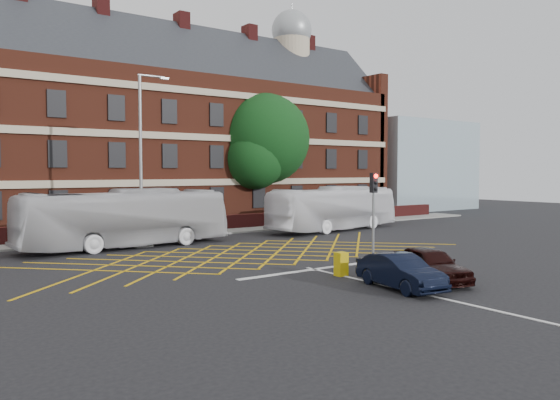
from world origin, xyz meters
TOP-DOWN VIEW (x-y plane):
  - ground at (0.00, 0.00)m, footprint 120.00×120.00m
  - victorian_building at (0.25, 22.00)m, footprint 51.00×12.17m
  - boundary_wall at (0.00, 13.00)m, footprint 56.00×0.50m
  - far_pavement at (0.00, 12.00)m, footprint 60.00×3.00m
  - glass_block at (34.00, 21.00)m, footprint 14.00×10.00m
  - box_junction_hatching at (0.00, 2.00)m, footprint 8.22×8.22m
  - stop_line at (0.00, -3.50)m, footprint 8.00×0.30m
  - centre_line at (0.00, -10.00)m, footprint 0.15×14.00m
  - bus_left at (-4.26, 8.21)m, footprint 12.14×3.45m
  - bus_right at (11.37, 8.06)m, footprint 11.86×4.25m
  - car_navy at (0.04, -8.42)m, footprint 1.98×4.06m
  - car_maroon at (2.00, -8.22)m, footprint 2.80×4.35m
  - deciduous_tree at (10.94, 16.54)m, footprint 7.88×7.73m
  - traffic_light_near at (3.53, -3.62)m, footprint 0.70×0.70m
  - street_lamp at (-3.31, 8.09)m, footprint 2.25×1.00m
  - utility_cabinet at (-0.03, -5.27)m, footprint 0.46×0.43m

SIDE VIEW (x-z plane):
  - ground at x=0.00m, z-range 0.00..0.00m
  - box_junction_hatching at x=0.00m, z-range 0.00..0.02m
  - stop_line at x=0.00m, z-range 0.00..0.02m
  - centre_line at x=0.00m, z-range 0.00..0.02m
  - far_pavement at x=0.00m, z-range 0.00..0.12m
  - utility_cabinet at x=-0.03m, z-range 0.00..0.99m
  - boundary_wall at x=0.00m, z-range 0.00..1.10m
  - car_navy at x=0.04m, z-range 0.00..1.28m
  - car_maroon at x=2.00m, z-range 0.00..1.38m
  - bus_right at x=11.37m, z-range 0.00..3.23m
  - bus_left at x=-4.26m, z-range 0.00..3.35m
  - traffic_light_near at x=3.53m, z-range -0.37..3.90m
  - street_lamp at x=-3.31m, z-range -1.46..8.44m
  - glass_block at x=34.00m, z-range 0.00..10.00m
  - deciduous_tree at x=10.94m, z-range 1.08..12.07m
  - victorian_building at x=0.25m, z-range -2.36..18.04m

